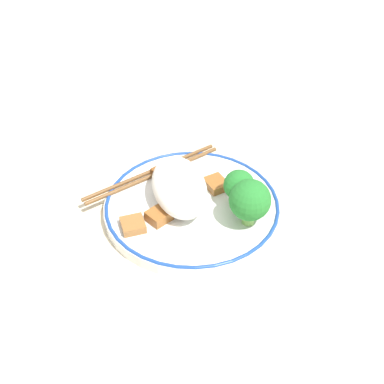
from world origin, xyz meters
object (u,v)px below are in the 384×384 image
(plate, at_px, (192,207))
(broccoli_back_center, at_px, (239,186))
(broccoli_back_left, at_px, (250,201))
(chopsticks, at_px, (152,173))

(plate, height_order, broccoli_back_center, broccoli_back_center)
(broccoli_back_left, bearing_deg, plate, -130.09)
(broccoli_back_left, xyz_separation_m, broccoli_back_center, (-0.04, -0.00, -0.01))
(broccoli_back_center, height_order, chopsticks, broccoli_back_center)
(plate, height_order, broccoli_back_left, broccoli_back_left)
(broccoli_back_left, height_order, broccoli_back_center, broccoli_back_left)
(plate, distance_m, broccoli_back_center, 0.07)
(broccoli_back_left, distance_m, chopsticks, 0.16)
(plate, relative_size, chopsticks, 1.14)
(plate, bearing_deg, chopsticks, -151.09)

